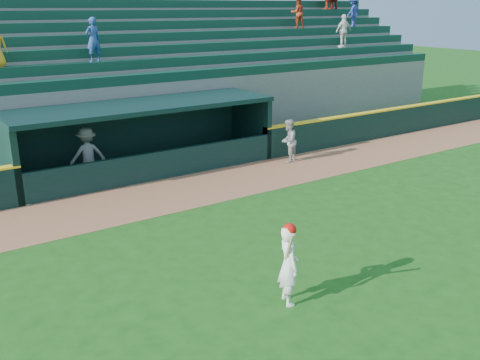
{
  "coord_description": "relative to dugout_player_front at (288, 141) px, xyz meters",
  "views": [
    {
      "loc": [
        -7.52,
        -9.58,
        5.7
      ],
      "look_at": [
        0.0,
        1.6,
        1.3
      ],
      "focal_mm": 40.0,
      "sensor_mm": 36.0,
      "label": 1
    }
  ],
  "objects": [
    {
      "name": "stands",
      "position": [
        -5.01,
        6.79,
        1.58
      ],
      "size": [
        34.5,
        6.25,
        7.14
      ],
      "color": "slate",
      "rests_on": "ground"
    },
    {
      "name": "warning_track",
      "position": [
        -5.03,
        -0.88,
        -0.81
      ],
      "size": [
        40.0,
        3.0,
        0.01
      ],
      "primitive_type": "cube",
      "color": "#945C3B",
      "rests_on": "ground"
    },
    {
      "name": "batter_at_plate",
      "position": [
        -6.45,
        -8.01,
        0.05
      ],
      "size": [
        0.6,
        0.81,
        1.73
      ],
      "color": "white",
      "rests_on": "ground"
    },
    {
      "name": "wall_stripe_right",
      "position": [
        7.22,
        0.77,
        0.41
      ],
      "size": [
        15.5,
        0.32,
        0.06
      ],
      "primitive_type": "cube",
      "color": "yellow",
      "rests_on": "field_wall_right"
    },
    {
      "name": "field_wall_right",
      "position": [
        7.22,
        0.77,
        -0.22
      ],
      "size": [
        15.5,
        0.3,
        1.2
      ],
      "primitive_type": "cube",
      "color": "black",
      "rests_on": "ground"
    },
    {
      "name": "dugout_player_front",
      "position": [
        0.0,
        0.0,
        0.0
      ],
      "size": [
        1.0,
        0.94,
        1.64
      ],
      "primitive_type": "imported",
      "rotation": [
        0.0,
        0.0,
        3.67
      ],
      "color": "#9A9A95",
      "rests_on": "ground"
    },
    {
      "name": "ground",
      "position": [
        -5.03,
        -5.78,
        -0.82
      ],
      "size": [
        120.0,
        120.0,
        0.0
      ],
      "primitive_type": "plane",
      "color": "#184B12",
      "rests_on": "ground"
    },
    {
      "name": "dugout",
      "position": [
        -5.03,
        2.23,
        0.54
      ],
      "size": [
        9.4,
        2.8,
        2.46
      ],
      "color": "slate",
      "rests_on": "ground"
    },
    {
      "name": "dugout_player_inside",
      "position": [
        -7.12,
        1.93,
        0.11
      ],
      "size": [
        1.25,
        0.78,
        1.86
      ],
      "primitive_type": "imported",
      "rotation": [
        0.0,
        0.0,
        3.07
      ],
      "color": "gray",
      "rests_on": "ground"
    }
  ]
}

